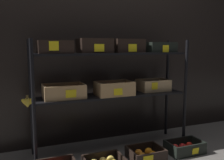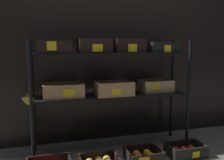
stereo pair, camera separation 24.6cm
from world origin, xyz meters
name	(u,v)px [view 2 (the right image)]	position (x,y,z in m)	size (l,w,h in m)	color
ground_plane	(112,149)	(0.00, 0.00, 0.00)	(10.00, 10.00, 0.00)	#605B56
storefront_wall	(103,37)	(0.00, 0.37, 1.16)	(3.94, 0.12, 2.32)	black
display_rack	(110,73)	(-0.02, 0.00, 0.80)	(1.65, 0.37, 1.13)	black
crate_ground_orange	(143,156)	(0.21, -0.33, 0.04)	(0.32, 0.26, 0.11)	black
crate_ground_right_apple_red	(185,151)	(0.64, -0.35, 0.05)	(0.36, 0.24, 0.12)	black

